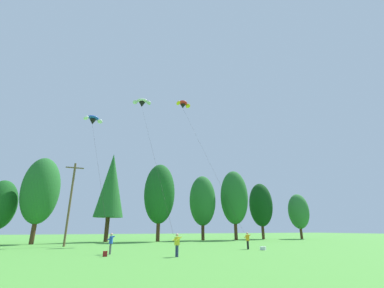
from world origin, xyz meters
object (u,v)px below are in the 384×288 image
parafoil_kite_high_blue_white (93,120)px  backpack (105,254)px  utility_pole (70,201)px  kite_flyer_far (248,239)px  kite_flyer_mid (177,243)px  kite_flyer_near (111,242)px  picnic_cooler (263,248)px  parafoil_kite_far_red_yellow (183,105)px  parafoil_kite_mid_white (142,102)px

parafoil_kite_high_blue_white → backpack: bearing=-84.0°
utility_pole → kite_flyer_far: bearing=-34.0°
kite_flyer_mid → backpack: bearing=154.2°
utility_pole → parafoil_kite_high_blue_white: size_ratio=0.56×
kite_flyer_near → parafoil_kite_high_blue_white: size_ratio=0.09×
kite_flyer_mid → picnic_cooler: size_ratio=3.25×
kite_flyer_near → kite_flyer_mid: bearing=-42.8°
picnic_cooler → parafoil_kite_high_blue_white: bearing=8.8°
kite_flyer_mid → kite_flyer_far: (9.50, 4.46, 0.00)m
kite_flyer_mid → backpack: kite_flyer_mid is taller
utility_pole → parafoil_kite_high_blue_white: (1.47, 5.04, 13.44)m
utility_pole → parafoil_kite_far_red_yellow: 24.01m
kite_flyer_near → picnic_cooler: bearing=-4.4°
parafoil_kite_mid_white → backpack: bearing=-106.8°
kite_flyer_near → picnic_cooler: size_ratio=3.25×
utility_pole → kite_flyer_near: 13.83m
utility_pole → backpack: utility_pole is taller
parafoil_kite_mid_white → parafoil_kite_high_blue_white: bearing=171.0°
picnic_cooler → kite_flyer_far: bearing=-5.0°
utility_pole → parafoil_kite_far_red_yellow: parafoil_kite_far_red_yellow is taller
kite_flyer_far → picnic_cooler: size_ratio=3.25×
kite_flyer_far → parafoil_kite_high_blue_white: parafoil_kite_high_blue_white is taller
parafoil_kite_far_red_yellow → kite_flyer_far: bearing=-82.1°
utility_pole → kite_flyer_far: size_ratio=6.09×
kite_flyer_mid → kite_flyer_far: size_ratio=1.00×
kite_flyer_mid → parafoil_kite_far_red_yellow: size_ratio=0.08×
kite_flyer_near → picnic_cooler: 14.85m
utility_pole → backpack: size_ratio=25.72×
parafoil_kite_mid_white → kite_flyer_near: bearing=-106.7°
parafoil_kite_high_blue_white → parafoil_kite_far_red_yellow: bearing=-10.4°
utility_pole → kite_flyer_far: (18.02, -12.16, -4.41)m
utility_pole → parafoil_kite_far_red_yellow: size_ratio=0.46×
kite_flyer_near → parafoil_kite_high_blue_white: parafoil_kite_high_blue_white is taller
kite_flyer_mid → parafoil_kite_mid_white: bearing=88.8°
kite_flyer_far → picnic_cooler: 1.85m
utility_pole → kite_flyer_mid: utility_pole is taller
utility_pole → parafoil_kite_mid_white: 20.00m
parafoil_kite_high_blue_white → picnic_cooler: size_ratio=35.23×
picnic_cooler → parafoil_kite_mid_white: bearing=-4.6°
utility_pole → parafoil_kite_mid_white: bearing=23.3°
utility_pole → parafoil_kite_far_red_yellow: bearing=8.4°
parafoil_kite_high_blue_white → parafoil_kite_far_red_yellow: (14.54, -2.68, 4.30)m
kite_flyer_far → parafoil_kite_high_blue_white: bearing=133.9°
kite_flyer_mid → picnic_cooler: bearing=16.3°
parafoil_kite_far_red_yellow → picnic_cooler: bearing=-80.0°
utility_pole → kite_flyer_near: size_ratio=6.09×
kite_flyer_mid → parafoil_kite_far_red_yellow: (7.49, 18.98, 22.16)m
utility_pole → parafoil_kite_mid_white: parafoil_kite_mid_white is taller
kite_flyer_near → kite_flyer_far: bearing=1.3°
kite_flyer_near → parafoil_kite_mid_white: 27.74m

